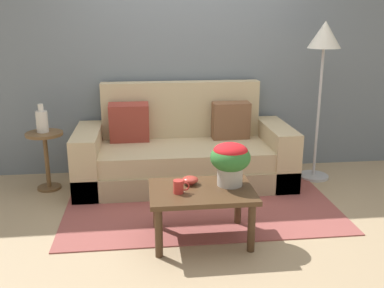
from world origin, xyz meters
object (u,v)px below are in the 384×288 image
side_table (46,150)px  table_vase (42,121)px  coffee_mug (179,187)px  coffee_table (202,197)px  snack_bowl (190,180)px  floor_lamp (323,51)px  potted_plant (230,159)px  couch (184,154)px

side_table → table_vase: size_ratio=2.11×
side_table → table_vase: bearing=124.7°
coffee_mug → coffee_table: bearing=16.5°
side_table → coffee_mug: side_table is taller
snack_bowl → table_vase: size_ratio=0.46×
floor_lamp → table_vase: 2.95m
floor_lamp → coffee_mug: size_ratio=13.47×
coffee_table → snack_bowl: bearing=123.6°
coffee_mug → side_table: bearing=133.8°
floor_lamp → potted_plant: bearing=-135.4°
couch → table_vase: bearing=-178.9°
potted_plant → snack_bowl: size_ratio=2.62×
coffee_table → potted_plant: size_ratio=2.36×
potted_plant → table_vase: size_ratio=1.20×
coffee_table → couch: bearing=90.7°
floor_lamp → potted_plant: 1.83m
coffee_mug → snack_bowl: size_ratio=0.95×
couch → side_table: 1.42m
couch → table_vase: couch is taller
floor_lamp → potted_plant: size_ratio=4.88×
potted_plant → snack_bowl: potted_plant is taller
floor_lamp → table_vase: (-2.88, 0.02, -0.66)m
couch → coffee_table: couch is taller
snack_bowl → table_vase: table_vase is taller
floor_lamp → couch: bearing=178.1°
side_table → potted_plant: potted_plant is taller
coffee_table → table_vase: table_vase is taller
coffee_table → coffee_mug: size_ratio=6.52×
table_vase → couch: bearing=1.1°
floor_lamp → snack_bowl: 2.10m
floor_lamp → snack_bowl: floor_lamp is taller
side_table → floor_lamp: (2.86, -0.00, 0.97)m
coffee_mug → snack_bowl: bearing=58.4°
potted_plant → coffee_mug: potted_plant is taller
coffee_mug → snack_bowl: (0.10, 0.17, -0.02)m
coffee_table → snack_bowl: snack_bowl is taller
couch → potted_plant: 1.29m
couch → snack_bowl: bearing=-93.0°
side_table → potted_plant: size_ratio=1.75×
potted_plant → table_vase: (-1.68, 1.20, 0.08)m
snack_bowl → potted_plant: bearing=-8.5°
side_table → snack_bowl: bearing=-39.9°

